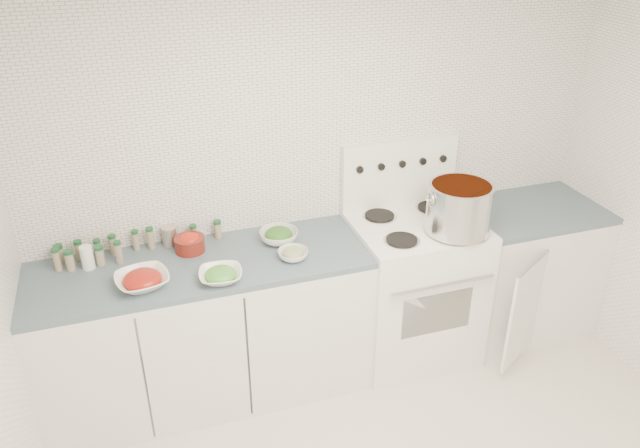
{
  "coord_description": "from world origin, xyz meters",
  "views": [
    {
      "loc": [
        -1.12,
        -1.77,
        2.68
      ],
      "look_at": [
        -0.15,
        1.14,
        1.06
      ],
      "focal_mm": 35.0,
      "sensor_mm": 36.0,
      "label": 1
    }
  ],
  "objects": [
    {
      "name": "bowl_broccoli",
      "position": [
        -0.35,
        1.29,
        0.94
      ],
      "size": [
        0.24,
        0.24,
        0.09
      ],
      "color": "white",
      "rests_on": "counter_left"
    },
    {
      "name": "bowl_snowpea",
      "position": [
        -0.75,
        0.99,
        0.93
      ],
      "size": [
        0.25,
        0.25,
        0.08
      ],
      "color": "white",
      "rests_on": "counter_left"
    },
    {
      "name": "spice_cluster",
      "position": [
        -1.26,
        1.4,
        0.96
      ],
      "size": [
        0.92,
        0.15,
        0.13
      ],
      "color": "gray",
      "rests_on": "counter_left"
    },
    {
      "name": "bowl_pepper",
      "position": [
        -0.85,
        1.34,
        0.95
      ],
      "size": [
        0.17,
        0.17,
        0.11
      ],
      "color": "maroon",
      "rests_on": "counter_left"
    },
    {
      "name": "room_walls",
      "position": [
        0.0,
        0.0,
        1.56
      ],
      "size": [
        3.54,
        3.04,
        2.52
      ],
      "color": "white",
      "rests_on": "ground"
    },
    {
      "name": "tin_can",
      "position": [
        -0.95,
        1.45,
        0.96
      ],
      "size": [
        0.11,
        0.11,
        0.11
      ],
      "primitive_type": "cylinder",
      "rotation": [
        0.0,
        0.0,
        0.33
      ],
      "color": "#B1A495",
      "rests_on": "counter_left"
    },
    {
      "name": "stove",
      "position": [
        0.48,
        1.19,
        0.5
      ],
      "size": [
        0.76,
        0.7,
        1.36
      ],
      "color": "white",
      "rests_on": "ground"
    },
    {
      "name": "salt_canister",
      "position": [
        -1.4,
        1.33,
        0.97
      ],
      "size": [
        0.08,
        0.08,
        0.13
      ],
      "primitive_type": "cylinder",
      "rotation": [
        0.0,
        0.0,
        0.25
      ],
      "color": "white",
      "rests_on": "counter_left"
    },
    {
      "name": "counter_left",
      "position": [
        -0.82,
        1.19,
        0.45
      ],
      "size": [
        1.85,
        0.62,
        0.9
      ],
      "color": "white",
      "rests_on": "ground"
    },
    {
      "name": "bowl_zucchini",
      "position": [
        -0.33,
        1.08,
        0.93
      ],
      "size": [
        0.2,
        0.2,
        0.07
      ],
      "color": "white",
      "rests_on": "counter_left"
    },
    {
      "name": "stock_pot",
      "position": [
        0.65,
        1.01,
        1.1
      ],
      "size": [
        0.4,
        0.37,
        0.29
      ],
      "rotation": [
        0.0,
        0.0,
        0.15
      ],
      "color": "silver",
      "rests_on": "stove"
    },
    {
      "name": "bowl_tomato",
      "position": [
        -1.14,
        1.06,
        0.94
      ],
      "size": [
        0.31,
        0.31,
        0.09
      ],
      "color": "white",
      "rests_on": "counter_left"
    },
    {
      "name": "counter_right",
      "position": [
        1.3,
        1.19,
        0.45
      ],
      "size": [
        0.89,
        0.83,
        0.9
      ],
      "color": "white",
      "rests_on": "ground"
    }
  ]
}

